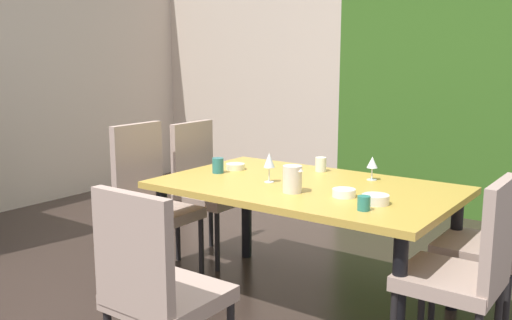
{
  "coord_description": "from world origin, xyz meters",
  "views": [
    {
      "loc": [
        2.35,
        -2.43,
        1.51
      ],
      "look_at": [
        0.26,
        0.48,
        0.85
      ],
      "focal_mm": 40.0,
      "sensor_mm": 36.0,
      "label": 1
    }
  ],
  "objects_px": {
    "chair_right_far": "(496,240)",
    "dining_table": "(306,197)",
    "cup_east": "(364,203)",
    "cup_west": "(218,166)",
    "chair_left_far": "(205,184)",
    "serving_bowl_south": "(235,167)",
    "cup_corner": "(321,164)",
    "chair_right_near": "(468,267)",
    "serving_bowl_center": "(344,193)",
    "serving_bowl_right": "(376,199)",
    "wine_glass_rear": "(269,161)",
    "wine_glass_north": "(372,163)",
    "chair_head_near": "(156,286)",
    "pitcher_near_shelf": "(293,179)",
    "chair_left_near": "(150,196)"
  },
  "relations": [
    {
      "from": "chair_left_far",
      "to": "serving_bowl_right",
      "type": "relative_size",
      "value": 7.22
    },
    {
      "from": "cup_corner",
      "to": "pitcher_near_shelf",
      "type": "height_order",
      "value": "pitcher_near_shelf"
    },
    {
      "from": "wine_glass_rear",
      "to": "cup_east",
      "type": "distance_m",
      "value": 0.79
    },
    {
      "from": "chair_head_near",
      "to": "wine_glass_rear",
      "type": "height_order",
      "value": "chair_head_near"
    },
    {
      "from": "chair_right_far",
      "to": "dining_table",
      "type": "bearing_deg",
      "value": 104.94
    },
    {
      "from": "serving_bowl_center",
      "to": "cup_west",
      "type": "relative_size",
      "value": 1.29
    },
    {
      "from": "serving_bowl_south",
      "to": "cup_west",
      "type": "xyz_separation_m",
      "value": [
        -0.02,
        -0.16,
        0.03
      ]
    },
    {
      "from": "chair_right_far",
      "to": "serving_bowl_south",
      "type": "distance_m",
      "value": 1.68
    },
    {
      "from": "cup_west",
      "to": "cup_corner",
      "type": "distance_m",
      "value": 0.68
    },
    {
      "from": "serving_bowl_south",
      "to": "cup_east",
      "type": "xyz_separation_m",
      "value": [
        1.15,
        -0.44,
        0.02
      ]
    },
    {
      "from": "chair_right_far",
      "to": "serving_bowl_right",
      "type": "distance_m",
      "value": 0.72
    },
    {
      "from": "chair_head_near",
      "to": "serving_bowl_right",
      "type": "height_order",
      "value": "chair_head_near"
    },
    {
      "from": "cup_corner",
      "to": "chair_head_near",
      "type": "bearing_deg",
      "value": -85.08
    },
    {
      "from": "chair_left_near",
      "to": "cup_west",
      "type": "bearing_deg",
      "value": 119.29
    },
    {
      "from": "serving_bowl_right",
      "to": "pitcher_near_shelf",
      "type": "xyz_separation_m",
      "value": [
        -0.48,
        -0.04,
        0.05
      ]
    },
    {
      "from": "chair_right_far",
      "to": "cup_corner",
      "type": "bearing_deg",
      "value": 84.29
    },
    {
      "from": "wine_glass_north",
      "to": "dining_table",
      "type": "bearing_deg",
      "value": -127.96
    },
    {
      "from": "chair_right_near",
      "to": "cup_west",
      "type": "relative_size",
      "value": 9.78
    },
    {
      "from": "chair_head_near",
      "to": "serving_bowl_south",
      "type": "relative_size",
      "value": 7.64
    },
    {
      "from": "chair_left_near",
      "to": "cup_corner",
      "type": "height_order",
      "value": "chair_left_near"
    },
    {
      "from": "serving_bowl_south",
      "to": "chair_right_far",
      "type": "bearing_deg",
      "value": 5.74
    },
    {
      "from": "wine_glass_north",
      "to": "serving_bowl_south",
      "type": "height_order",
      "value": "wine_glass_north"
    },
    {
      "from": "chair_right_far",
      "to": "serving_bowl_center",
      "type": "xyz_separation_m",
      "value": [
        -0.71,
        -0.41,
        0.24
      ]
    },
    {
      "from": "dining_table",
      "to": "cup_east",
      "type": "bearing_deg",
      "value": -31.85
    },
    {
      "from": "cup_east",
      "to": "cup_west",
      "type": "xyz_separation_m",
      "value": [
        -1.17,
        0.28,
        0.01
      ]
    },
    {
      "from": "serving_bowl_center",
      "to": "cup_east",
      "type": "height_order",
      "value": "cup_east"
    },
    {
      "from": "pitcher_near_shelf",
      "to": "cup_east",
      "type": "bearing_deg",
      "value": -12.85
    },
    {
      "from": "chair_right_far",
      "to": "serving_bowl_south",
      "type": "xyz_separation_m",
      "value": [
        -1.65,
        -0.17,
        0.24
      ]
    },
    {
      "from": "chair_right_far",
      "to": "wine_glass_rear",
      "type": "xyz_separation_m",
      "value": [
        -1.24,
        -0.36,
        0.35
      ]
    },
    {
      "from": "wine_glass_north",
      "to": "cup_east",
      "type": "distance_m",
      "value": 0.73
    },
    {
      "from": "serving_bowl_center",
      "to": "serving_bowl_right",
      "type": "xyz_separation_m",
      "value": [
        0.2,
        -0.04,
        0.0
      ]
    },
    {
      "from": "wine_glass_rear",
      "to": "serving_bowl_center",
      "type": "xyz_separation_m",
      "value": [
        0.53,
        -0.06,
        -0.11
      ]
    },
    {
      "from": "chair_right_near",
      "to": "cup_east",
      "type": "height_order",
      "value": "chair_right_near"
    },
    {
      "from": "wine_glass_rear",
      "to": "wine_glass_north",
      "type": "bearing_deg",
      "value": 41.48
    },
    {
      "from": "chair_left_far",
      "to": "cup_west",
      "type": "xyz_separation_m",
      "value": [
        0.4,
        -0.32,
        0.24
      ]
    },
    {
      "from": "chair_left_far",
      "to": "chair_right_near",
      "type": "bearing_deg",
      "value": 75.16
    },
    {
      "from": "chair_right_far",
      "to": "chair_left_near",
      "type": "bearing_deg",
      "value": 104.85
    },
    {
      "from": "chair_head_near",
      "to": "chair_left_near",
      "type": "relative_size",
      "value": 0.92
    },
    {
      "from": "serving_bowl_center",
      "to": "cup_west",
      "type": "bearing_deg",
      "value": 174.78
    },
    {
      "from": "cup_west",
      "to": "dining_table",
      "type": "bearing_deg",
      "value": 4.36
    },
    {
      "from": "dining_table",
      "to": "serving_bowl_center",
      "type": "distance_m",
      "value": 0.36
    },
    {
      "from": "serving_bowl_right",
      "to": "cup_east",
      "type": "height_order",
      "value": "cup_east"
    },
    {
      "from": "chair_left_far",
      "to": "wine_glass_rear",
      "type": "relative_size",
      "value": 5.58
    },
    {
      "from": "serving_bowl_south",
      "to": "serving_bowl_center",
      "type": "bearing_deg",
      "value": -14.64
    },
    {
      "from": "chair_left_far",
      "to": "cup_corner",
      "type": "distance_m",
      "value": 0.96
    },
    {
      "from": "cup_east",
      "to": "dining_table",
      "type": "bearing_deg",
      "value": 148.15
    },
    {
      "from": "chair_right_near",
      "to": "cup_corner",
      "type": "xyz_separation_m",
      "value": [
        -1.16,
        0.67,
        0.25
      ]
    },
    {
      "from": "chair_left_far",
      "to": "wine_glass_north",
      "type": "relative_size",
      "value": 6.95
    },
    {
      "from": "chair_left_far",
      "to": "serving_bowl_south",
      "type": "bearing_deg",
      "value": 68.49
    },
    {
      "from": "chair_left_near",
      "to": "serving_bowl_center",
      "type": "xyz_separation_m",
      "value": [
        1.37,
        0.14,
        0.19
      ]
    }
  ]
}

